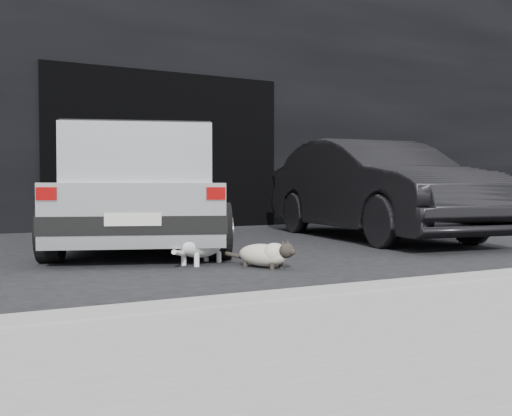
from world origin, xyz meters
name	(u,v)px	position (x,y,z in m)	size (l,w,h in m)	color
ground	(195,257)	(0.00, 0.00, 0.00)	(80.00, 80.00, 0.00)	black
building_facade	(135,96)	(1.00, 6.00, 2.50)	(34.00, 4.00, 5.00)	black
garage_opening	(167,150)	(1.00, 3.99, 1.30)	(4.00, 0.10, 2.60)	black
curb	(485,284)	(1.00, -2.60, 0.06)	(18.00, 0.25, 0.12)	gray
silver_hatchback	(143,185)	(-0.21, 1.07, 0.71)	(2.60, 3.83, 1.30)	silver
second_car	(375,189)	(2.91, 0.92, 0.66)	(1.40, 4.02, 1.32)	black
cat_siamese	(267,254)	(0.29, -0.96, 0.11)	(0.43, 0.66, 0.25)	beige
cat_white	(204,242)	(-0.08, -0.45, 0.19)	(0.71, 0.57, 0.39)	silver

